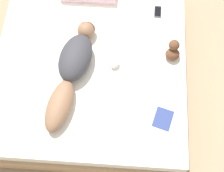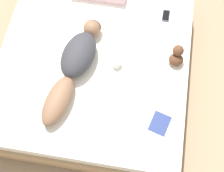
{
  "view_description": "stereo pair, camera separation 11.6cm",
  "coord_description": "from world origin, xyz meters",
  "px_view_note": "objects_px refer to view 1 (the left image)",
  "views": [
    {
      "loc": [
        0.32,
        -1.51,
        3.29
      ],
      "look_at": [
        0.24,
        -0.32,
        0.55
      ],
      "focal_mm": 50.0,
      "sensor_mm": 36.0,
      "label": 1
    },
    {
      "loc": [
        0.43,
        -1.5,
        3.29
      ],
      "look_at": [
        0.24,
        -0.32,
        0.55
      ],
      "focal_mm": 50.0,
      "sensor_mm": 36.0,
      "label": 2
    }
  ],
  "objects_px": {
    "open_magazine": "(151,115)",
    "coffee_mug": "(114,63)",
    "cell_phone": "(158,12)",
    "person": "(72,68)"
  },
  "relations": [
    {
      "from": "open_magazine",
      "to": "person",
      "type": "bearing_deg",
      "value": 168.76
    },
    {
      "from": "open_magazine",
      "to": "coffee_mug",
      "type": "xyz_separation_m",
      "value": [
        -0.38,
        0.5,
        0.04
      ]
    },
    {
      "from": "open_magazine",
      "to": "cell_phone",
      "type": "distance_m",
      "value": 1.18
    },
    {
      "from": "cell_phone",
      "to": "open_magazine",
      "type": "bearing_deg",
      "value": -91.35
    },
    {
      "from": "coffee_mug",
      "to": "open_magazine",
      "type": "bearing_deg",
      "value": -53.25
    },
    {
      "from": "coffee_mug",
      "to": "cell_phone",
      "type": "height_order",
      "value": "coffee_mug"
    },
    {
      "from": "open_magazine",
      "to": "cell_phone",
      "type": "bearing_deg",
      "value": 103.01
    },
    {
      "from": "open_magazine",
      "to": "coffee_mug",
      "type": "distance_m",
      "value": 0.63
    },
    {
      "from": "open_magazine",
      "to": "coffee_mug",
      "type": "relative_size",
      "value": 4.52
    },
    {
      "from": "coffee_mug",
      "to": "cell_phone",
      "type": "bearing_deg",
      "value": 57.53
    }
  ]
}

